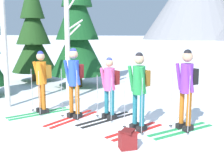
% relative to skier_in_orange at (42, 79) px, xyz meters
% --- Properties ---
extents(ground_plane, '(400.00, 400.00, 0.00)m').
position_rel_skier_in_orange_xyz_m(ground_plane, '(2.02, -0.00, -0.99)').
color(ground_plane, white).
extents(skier_in_orange, '(1.20, 1.65, 1.75)m').
position_rel_skier_in_orange_xyz_m(skier_in_orange, '(0.00, 0.00, 0.00)').
color(skier_in_orange, green).
rests_on(skier_in_orange, ground).
extents(skier_in_blue, '(0.73, 1.76, 1.85)m').
position_rel_skier_in_orange_xyz_m(skier_in_blue, '(1.05, -0.07, 0.07)').
color(skier_in_blue, red).
rests_on(skier_in_blue, ground).
extents(skier_in_pink, '(1.06, 1.72, 1.62)m').
position_rel_skier_in_orange_xyz_m(skier_in_pink, '(1.94, 0.19, -0.09)').
color(skier_in_pink, black).
rests_on(skier_in_pink, ground).
extents(skier_in_green, '(1.00, 1.54, 1.81)m').
position_rel_skier_in_orange_xyz_m(skier_in_green, '(2.89, -0.37, 0.05)').
color(skier_in_green, red).
rests_on(skier_in_green, ground).
extents(skier_in_purple, '(1.32, 1.61, 1.87)m').
position_rel_skier_in_orange_xyz_m(skier_in_purple, '(3.89, 0.03, 0.08)').
color(skier_in_purple, green).
rests_on(skier_in_purple, ground).
extents(pine_tree_mid, '(2.01, 2.01, 4.86)m').
position_rel_skier_in_orange_xyz_m(pine_tree_mid, '(-3.44, 4.32, 1.24)').
color(pine_tree_mid, '#51381E').
rests_on(pine_tree_mid, ground).
extents(pine_tree_far, '(2.29, 2.29, 5.54)m').
position_rel_skier_in_orange_xyz_m(pine_tree_far, '(-0.91, 3.82, 1.55)').
color(pine_tree_far, '#51381E').
rests_on(pine_tree_far, ground).
extents(birch_tree_tall, '(0.77, 0.76, 3.69)m').
position_rel_skier_in_orange_xyz_m(birch_tree_tall, '(-1.41, 0.18, 0.91)').
color(birch_tree_tall, silver).
rests_on(birch_tree_tall, ground).
extents(birch_tree_slender, '(0.55, 0.48, 4.59)m').
position_rel_skier_in_orange_xyz_m(birch_tree_slender, '(-0.15, 1.72, 1.33)').
color(birch_tree_slender, silver).
rests_on(birch_tree_slender, ground).
extents(backpack_on_snow_front, '(0.40, 0.38, 0.38)m').
position_rel_skier_in_orange_xyz_m(backpack_on_snow_front, '(2.97, -1.46, -0.80)').
color(backpack_on_snow_front, maroon).
rests_on(backpack_on_snow_front, ground).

